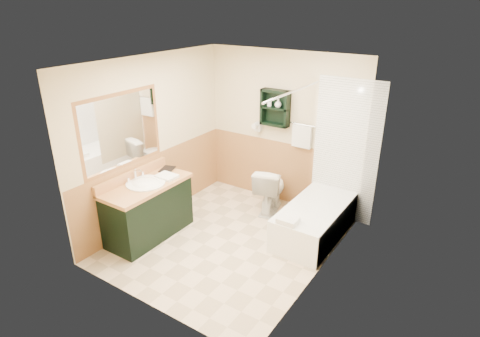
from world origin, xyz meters
The scene contains 25 objects.
floor centered at (0.00, 0.00, 0.00)m, with size 3.00×3.00×0.00m, color beige.
back_wall centered at (0.00, 1.52, 1.20)m, with size 2.60×0.04×2.40m, color #FFF1C7.
left_wall centered at (-1.32, 0.00, 1.20)m, with size 0.04×3.00×2.40m, color #FFF1C7.
right_wall centered at (1.32, 0.00, 1.20)m, with size 0.04×3.00×2.40m, color #FFF1C7.
ceiling centered at (0.00, 0.00, 2.42)m, with size 2.60×3.00×0.04m, color white.
wainscot_left centered at (-1.29, 0.00, 0.50)m, with size 2.98×2.98×1.00m, color #C67F50, non-canonical shape.
wainscot_back centered at (0.00, 1.49, 0.50)m, with size 2.58×2.58×1.00m, color #C67F50, non-canonical shape.
mirror_frame centered at (-1.27, -0.55, 1.50)m, with size 1.30×1.30×1.00m, color #935930, non-canonical shape.
mirror_glass centered at (-1.27, -0.55, 1.50)m, with size 1.20×1.20×0.90m, color white, non-canonical shape.
tile_right centered at (1.28, 0.75, 1.05)m, with size 1.50×1.50×2.10m, color white, non-canonical shape.
tile_back centered at (1.03, 1.48, 1.05)m, with size 0.95×0.95×2.10m, color white, non-canonical shape.
tile_accent centered at (1.27, 0.75, 1.90)m, with size 1.50×1.50×0.10m, color #134425, non-canonical shape.
wall_shelf centered at (-0.10, 1.41, 1.55)m, with size 0.45×0.15×0.55m, color black.
hair_dryer centered at (-0.40, 1.43, 1.20)m, with size 0.10×0.24×0.18m, color silver, non-canonical shape.
towel_bar centered at (0.35, 1.45, 1.35)m, with size 0.40×0.06×0.40m, color silver, non-canonical shape.
curtain_rod centered at (0.53, 0.75, 2.00)m, with size 0.03×0.03×1.60m, color silver.
shower_curtain centered at (0.53, 0.92, 1.15)m, with size 1.05×1.05×1.70m, color beige, non-canonical shape.
vanity centered at (-0.99, -0.48, 0.40)m, with size 0.59×1.25×0.79m, color black.
bathtub centered at (0.93, 0.80, 0.23)m, with size 0.70×1.50×0.47m, color white.
toilet centered at (0.04, 1.09, 0.36)m, with size 0.41×0.73×0.71m, color white.
counter_towel centered at (-0.89, -0.18, 0.81)m, with size 0.28×0.22×0.04m, color silver.
vanity_book centered at (-1.16, -0.01, 0.91)m, with size 0.18×0.02×0.24m, color black.
tub_towel centered at (0.81, 0.17, 0.50)m, with size 0.25×0.21×0.07m, color silver.
soap_bottle_a centered at (-0.19, 1.40, 1.59)m, with size 0.05×0.12×0.05m, color white.
soap_bottle_b centered at (-0.05, 1.40, 1.62)m, with size 0.10×0.13×0.10m, color white.
Camera 1 is at (2.72, -3.82, 3.06)m, focal length 30.00 mm.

